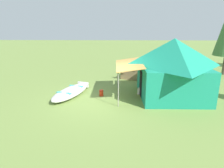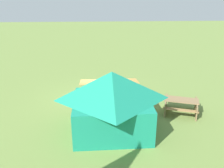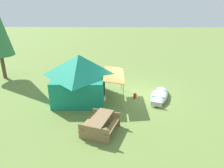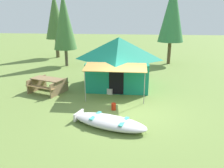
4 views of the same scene
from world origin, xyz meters
The scene contains 6 objects.
ground_plane centered at (0.00, 0.00, 0.00)m, with size 80.00×80.00×0.00m, color olive.
beached_rowboat centered at (-0.75, -1.65, 0.20)m, with size 3.09×1.87×0.38m.
canvas_cabin_tent centered at (-0.84, 3.34, 1.47)m, with size 3.63×4.37×2.84m.
picnic_table centered at (-4.52, 1.83, 0.48)m, with size 2.11×1.93×0.77m.
cooler_box centered at (-1.23, 2.00, 0.16)m, with size 0.55×0.34×0.31m, color silver.
fuel_can centered at (-0.74, -0.11, 0.15)m, with size 0.20×0.20×0.31m, color red.
Camera 2 is at (-0.29, 13.06, 5.99)m, focal length 39.08 mm.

